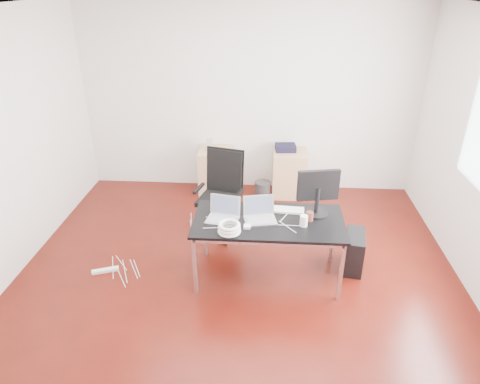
# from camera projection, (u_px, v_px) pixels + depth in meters

# --- Properties ---
(room_shell) EXTENTS (5.00, 5.00, 5.00)m
(room_shell) POSITION_uv_depth(u_px,v_px,m) (240.00, 166.00, 4.11)
(room_shell) COLOR #3E0C07
(room_shell) RESTS_ON ground
(desk) EXTENTS (1.60, 0.80, 0.73)m
(desk) POSITION_uv_depth(u_px,v_px,m) (268.00, 224.00, 4.56)
(desk) COLOR black
(desk) RESTS_ON ground
(office_chair) EXTENTS (0.58, 0.60, 1.08)m
(office_chair) POSITION_uv_depth(u_px,v_px,m) (221.00, 189.00, 5.46)
(office_chair) COLOR black
(office_chair) RESTS_ON ground
(filing_cabinet_left) EXTENTS (0.50, 0.50, 0.70)m
(filing_cabinet_left) POSITION_uv_depth(u_px,v_px,m) (216.00, 171.00, 6.60)
(filing_cabinet_left) COLOR tan
(filing_cabinet_left) RESTS_ON ground
(filing_cabinet_right) EXTENTS (0.50, 0.50, 0.70)m
(filing_cabinet_right) POSITION_uv_depth(u_px,v_px,m) (289.00, 173.00, 6.53)
(filing_cabinet_right) COLOR tan
(filing_cabinet_right) RESTS_ON ground
(pc_tower) EXTENTS (0.27, 0.48, 0.44)m
(pc_tower) POSITION_uv_depth(u_px,v_px,m) (354.00, 251.00, 4.90)
(pc_tower) COLOR black
(pc_tower) RESTS_ON ground
(wastebasket) EXTENTS (0.31, 0.31, 0.28)m
(wastebasket) POSITION_uv_depth(u_px,v_px,m) (262.00, 190.00, 6.48)
(wastebasket) COLOR black
(wastebasket) RESTS_ON ground
(power_strip) EXTENTS (0.30, 0.16, 0.04)m
(power_strip) POSITION_uv_depth(u_px,v_px,m) (105.00, 270.00, 4.91)
(power_strip) COLOR white
(power_strip) RESTS_ON ground
(laptop_left) EXTENTS (0.37, 0.31, 0.23)m
(laptop_left) POSITION_uv_depth(u_px,v_px,m) (223.00, 214.00, 4.53)
(laptop_left) COLOR silver
(laptop_left) RESTS_ON desk
(laptop_right) EXTENTS (0.37, 0.32, 0.23)m
(laptop_right) POSITION_uv_depth(u_px,v_px,m) (260.00, 214.00, 4.53)
(laptop_right) COLOR silver
(laptop_right) RESTS_ON desk
(monitor) EXTENTS (0.45, 0.26, 0.51)m
(monitor) POSITION_uv_depth(u_px,v_px,m) (318.00, 190.00, 4.53)
(monitor) COLOR black
(monitor) RESTS_ON desk
(keyboard) EXTENTS (0.45, 0.17, 0.02)m
(keyboard) POSITION_uv_depth(u_px,v_px,m) (284.00, 210.00, 4.71)
(keyboard) COLOR white
(keyboard) RESTS_ON desk
(cup_white) EXTENTS (0.10, 0.10, 0.12)m
(cup_white) POSITION_uv_depth(u_px,v_px,m) (304.00, 221.00, 4.40)
(cup_white) COLOR white
(cup_white) RESTS_ON desk
(cup_brown) EXTENTS (0.08, 0.08, 0.10)m
(cup_brown) POSITION_uv_depth(u_px,v_px,m) (310.00, 216.00, 4.50)
(cup_brown) COLOR #592A1E
(cup_brown) RESTS_ON desk
(cable_coil) EXTENTS (0.24, 0.24, 0.11)m
(cable_coil) POSITION_uv_depth(u_px,v_px,m) (229.00, 228.00, 4.28)
(cable_coil) COLOR white
(cable_coil) RESTS_ON desk
(power_adapter) EXTENTS (0.07, 0.07, 0.03)m
(power_adapter) POSITION_uv_depth(u_px,v_px,m) (247.00, 227.00, 4.38)
(power_adapter) COLOR white
(power_adapter) RESTS_ON desk
(speaker) EXTENTS (0.09, 0.08, 0.18)m
(speaker) POSITION_uv_depth(u_px,v_px,m) (209.00, 145.00, 6.39)
(speaker) COLOR #9E9E9E
(speaker) RESTS_ON filing_cabinet_left
(navy_garment) EXTENTS (0.32, 0.27, 0.09)m
(navy_garment) POSITION_uv_depth(u_px,v_px,m) (286.00, 148.00, 6.40)
(navy_garment) COLOR black
(navy_garment) RESTS_ON filing_cabinet_right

